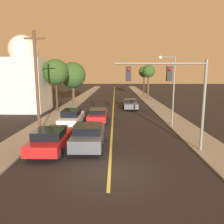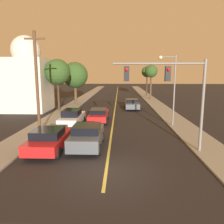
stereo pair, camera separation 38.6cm
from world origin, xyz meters
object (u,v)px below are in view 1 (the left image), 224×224
at_px(streetlamp_right, 170,81).
at_px(tree_left_near, 56,72).
at_px(car_near_lane_second, 98,115).
at_px(car_outer_lane_front, 50,140).
at_px(tree_right_near, 149,72).
at_px(domed_building_left, 25,78).
at_px(tree_left_far, 73,75).
at_px(car_outer_lane_second, 72,118).
at_px(tree_right_far, 144,72).
at_px(utility_pole_left, 37,81).
at_px(car_near_lane_front, 89,136).
at_px(car_far_oncoming, 130,104).
at_px(traffic_signal_mast, 174,86).

relative_size(streetlamp_right, tree_left_near, 0.96).
distance_m(car_near_lane_second, car_outer_lane_front, 9.25).
bearing_deg(tree_right_near, domed_building_left, -143.00).
height_order(tree_left_near, tree_left_far, tree_left_near).
relative_size(car_outer_lane_second, tree_left_far, 0.74).
xyz_separation_m(tree_right_near, tree_right_far, (0.08, 6.87, -0.01)).
bearing_deg(tree_left_near, utility_pole_left, -82.59).
bearing_deg(utility_pole_left, car_near_lane_front, -36.21).
distance_m(car_near_lane_front, car_outer_lane_front, 2.49).
bearing_deg(car_outer_lane_second, utility_pole_left, -125.42).
relative_size(car_outer_lane_front, car_far_oncoming, 0.93).
bearing_deg(utility_pole_left, car_near_lane_second, 47.67).
xyz_separation_m(car_outer_lane_second, tree_right_near, (10.54, 22.29, 4.52)).
bearing_deg(tree_left_far, car_far_oncoming, -24.01).
bearing_deg(car_outer_lane_front, car_far_oncoming, 70.10).
distance_m(traffic_signal_mast, streetlamp_right, 7.09).
height_order(traffic_signal_mast, domed_building_left, domed_building_left).
bearing_deg(tree_left_near, streetlamp_right, -32.30).
distance_m(car_far_oncoming, tree_right_near, 13.47).
relative_size(car_near_lane_front, car_outer_lane_second, 0.91).
relative_size(car_outer_lane_front, tree_left_far, 0.66).
height_order(car_near_lane_front, car_far_oncoming, car_near_lane_front).
xyz_separation_m(car_near_lane_front, tree_right_far, (8.25, 35.38, 4.48)).
bearing_deg(car_outer_lane_second, tree_right_near, 64.69).
bearing_deg(streetlamp_right, utility_pole_left, -165.11).
distance_m(streetlamp_right, tree_left_far, 18.44).
bearing_deg(car_outer_lane_front, tree_left_near, 103.21).
relative_size(car_near_lane_second, utility_pole_left, 0.60).
height_order(car_near_lane_front, streetlamp_right, streetlamp_right).
bearing_deg(domed_building_left, tree_right_far, 48.37).
bearing_deg(car_near_lane_front, tree_right_far, 76.87).
height_order(car_far_oncoming, streetlamp_right, streetlamp_right).
distance_m(car_near_lane_second, traffic_signal_mast, 10.93).
bearing_deg(tree_left_far, tree_right_far, 48.55).
distance_m(car_outer_lane_front, domed_building_left, 17.71).
bearing_deg(car_near_lane_front, tree_left_near, 112.40).
bearing_deg(utility_pole_left, tree_left_far, 91.39).
bearing_deg(tree_left_far, tree_right_near, 31.51).
distance_m(car_far_oncoming, utility_pole_left, 16.14).
relative_size(car_near_lane_front, streetlamp_right, 0.70).
distance_m(tree_right_near, domed_building_left, 22.87).
bearing_deg(domed_building_left, car_outer_lane_second, -47.89).
xyz_separation_m(utility_pole_left, domed_building_left, (-5.61, 11.49, 0.05)).
xyz_separation_m(car_outer_lane_second, tree_left_near, (-3.54, 8.10, 4.34)).
height_order(car_outer_lane_second, streetlamp_right, streetlamp_right).
relative_size(car_near_lane_second, car_far_oncoming, 1.04).
height_order(car_outer_lane_front, utility_pole_left, utility_pole_left).
distance_m(car_far_oncoming, tree_right_far, 19.82).
bearing_deg(tree_right_far, car_outer_lane_front, -106.36).
bearing_deg(car_outer_lane_second, tree_left_far, 100.02).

